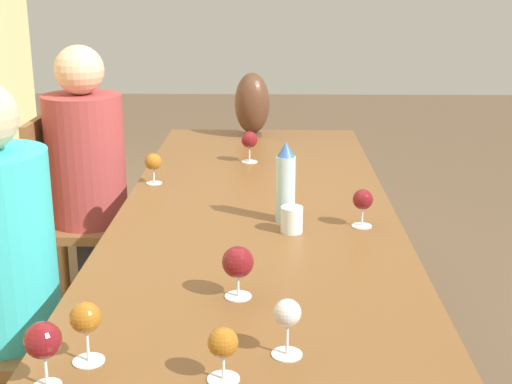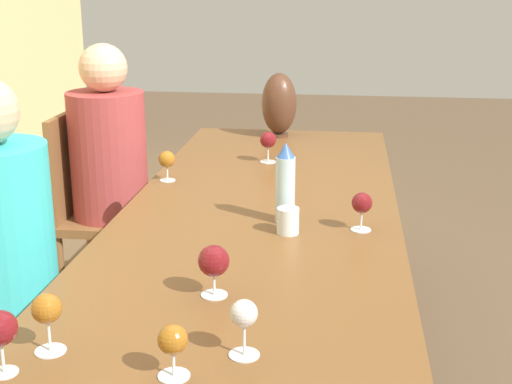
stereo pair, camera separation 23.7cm
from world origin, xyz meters
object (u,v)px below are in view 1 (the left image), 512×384
at_px(wine_glass_0, 238,263).
at_px(chair_far, 74,212).
at_px(person_near, 4,271).
at_px(wine_glass_4, 287,316).
at_px(wine_glass_6, 86,320).
at_px(water_bottle, 285,183).
at_px(wine_glass_7, 43,341).
at_px(wine_glass_3, 363,201).
at_px(water_tumbler, 292,220).
at_px(vase, 252,104).
at_px(wine_glass_2, 249,141).
at_px(wine_glass_1, 223,345).
at_px(person_far, 90,176).
at_px(wine_glass_5, 153,163).

distance_m(wine_glass_0, chair_far, 1.62).
bearing_deg(person_near, chair_far, 4.61).
bearing_deg(wine_glass_4, wine_glass_6, 94.98).
height_order(water_bottle, wine_glass_7, water_bottle).
height_order(wine_glass_3, wine_glass_7, wine_glass_7).
xyz_separation_m(water_tumbler, wine_glass_0, (-0.49, 0.15, 0.05)).
height_order(vase, wine_glass_7, vase).
distance_m(vase, wine_glass_7, 2.36).
relative_size(water_bottle, person_near, 0.22).
xyz_separation_m(wine_glass_0, person_near, (0.30, 0.73, -0.16)).
distance_m(water_bottle, wine_glass_2, 0.80).
bearing_deg(person_near, wine_glass_2, -33.60).
xyz_separation_m(wine_glass_4, wine_glass_7, (-0.13, 0.49, 0.01)).
bearing_deg(person_near, wine_glass_0, -112.67).
bearing_deg(wine_glass_1, wine_glass_6, 77.47).
bearing_deg(wine_glass_0, wine_glass_7, 139.34).
height_order(wine_glass_0, wine_glass_4, wine_glass_0).
bearing_deg(water_tumbler, chair_far, 47.49).
distance_m(water_bottle, water_tumbler, 0.14).
bearing_deg(person_far, wine_glass_1, -157.91).
relative_size(water_bottle, wine_glass_3, 2.15).
distance_m(wine_glass_2, wine_glass_6, 1.73).
bearing_deg(water_tumbler, wine_glass_7, 150.51).
relative_size(wine_glass_5, wine_glass_7, 0.86).
distance_m(wine_glass_5, person_near, 0.82).
bearing_deg(wine_glass_6, wine_glass_3, -38.28).
distance_m(water_bottle, person_near, 0.93).
relative_size(water_tumbler, wine_glass_2, 0.61).
bearing_deg(vase, wine_glass_0, -179.53).
bearing_deg(wine_glass_3, wine_glass_0, 144.92).
distance_m(wine_glass_0, wine_glass_4, 0.31).
distance_m(water_bottle, wine_glass_6, 1.02).
xyz_separation_m(water_bottle, water_tumbler, (-0.11, -0.02, -0.09)).
bearing_deg(water_tumbler, wine_glass_3, -75.77).
height_order(wine_glass_1, wine_glass_2, wine_glass_2).
distance_m(wine_glass_4, wine_glass_6, 0.43).
distance_m(wine_glass_1, person_near, 1.01).
height_order(wine_glass_4, wine_glass_6, wine_glass_6).
bearing_deg(wine_glass_3, chair_far, 55.44).
relative_size(vase, wine_glass_2, 2.35).
distance_m(water_bottle, wine_glass_3, 0.26).
bearing_deg(chair_far, wine_glass_4, -150.66).
relative_size(wine_glass_6, person_near, 0.11).
distance_m(water_bottle, chair_far, 1.27).
xyz_separation_m(wine_glass_1, wine_glass_7, (-0.03, 0.35, 0.02)).
distance_m(water_tumbler, person_far, 1.25).
height_order(wine_glass_1, wine_glass_7, wine_glass_7).
bearing_deg(wine_glass_5, vase, -22.72).
distance_m(wine_glass_4, person_far, 1.87).
relative_size(wine_glass_1, wine_glass_3, 0.92).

